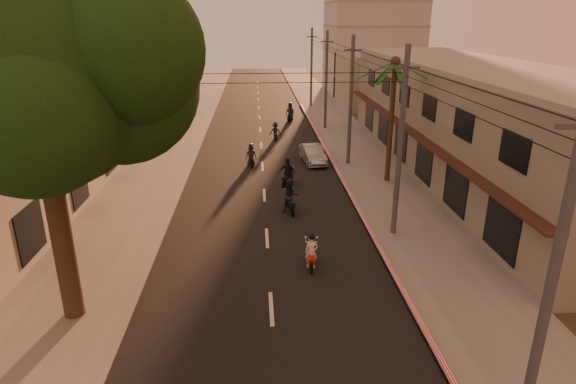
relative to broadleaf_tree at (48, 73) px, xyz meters
name	(u,v)px	position (x,y,z in m)	size (l,w,h in m)	color
ground	(273,343)	(6.61, -2.14, -8.48)	(160.00, 160.00, 0.00)	#383023
road	(263,166)	(6.61, 17.86, -8.47)	(10.00, 140.00, 0.02)	black
sidewalk_right	(366,164)	(14.11, 17.86, -8.42)	(5.00, 140.00, 0.12)	slate
sidewalk_left	(157,168)	(-0.89, 17.86, -8.42)	(5.00, 140.00, 0.12)	slate
curb_stripe	(345,186)	(11.71, 12.86, -8.38)	(0.20, 60.00, 0.20)	red
shophouse_row	(470,119)	(20.57, 15.86, -4.83)	(8.80, 34.20, 7.30)	gray
left_building	(16,158)	(-7.37, 11.86, -5.88)	(8.20, 24.20, 5.20)	gray
broadleaf_tree	(48,73)	(0.00, 0.00, 0.00)	(9.60, 8.70, 12.10)	black
palm_tree	(395,69)	(14.61, 13.86, -1.33)	(5.00, 5.00, 8.20)	black
utility_poles	(352,73)	(12.81, 17.86, -1.94)	(1.20, 48.26, 9.00)	#38383A
filler_right	(375,80)	(20.61, 42.86, -5.48)	(8.00, 14.00, 6.00)	gray
filler_left_near	(113,105)	(-7.39, 31.86, -6.28)	(8.00, 14.00, 4.40)	gray
filler_left_far	(150,71)	(-7.39, 49.86, -4.98)	(8.00, 14.00, 7.00)	gray
scooter_red	(311,253)	(8.43, 2.87, -7.78)	(0.66, 1.61, 1.57)	black
scooter_mid_a	(290,197)	(7.99, 9.13, -7.60)	(1.03, 1.96, 1.93)	black
scooter_mid_b	(287,173)	(8.11, 13.62, -7.64)	(1.32, 1.75, 1.83)	black
scooter_far_a	(251,156)	(5.81, 17.97, -7.73)	(0.86, 1.69, 1.66)	black
scooter_far_b	(275,132)	(7.87, 25.49, -7.72)	(1.02, 1.68, 1.65)	black
parked_car	(313,154)	(10.32, 18.55, -7.83)	(1.80, 4.05, 1.29)	#95989C
scooter_far_c	(290,113)	(9.74, 33.63, -7.59)	(1.22, 1.92, 1.95)	black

